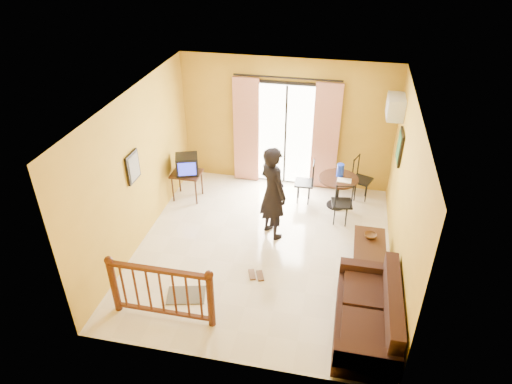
% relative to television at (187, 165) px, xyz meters
% --- Properties ---
extents(ground, '(5.00, 5.00, 0.00)m').
position_rel_television_xyz_m(ground, '(1.87, -1.38, -0.80)').
color(ground, beige).
rests_on(ground, ground).
extents(room_shell, '(5.00, 5.00, 5.00)m').
position_rel_television_xyz_m(room_shell, '(1.87, -1.38, 0.90)').
color(room_shell, white).
rests_on(room_shell, ground).
extents(balcony_door, '(2.25, 0.14, 2.46)m').
position_rel_television_xyz_m(balcony_door, '(1.87, 1.05, 0.38)').
color(balcony_door, black).
rests_on(balcony_door, ground).
extents(tv_table, '(0.61, 0.50, 0.60)m').
position_rel_television_xyz_m(tv_table, '(-0.03, 0.00, -0.28)').
color(tv_table, black).
rests_on(tv_table, ground).
extents(television, '(0.55, 0.53, 0.40)m').
position_rel_television_xyz_m(television, '(0.00, 0.00, 0.00)').
color(television, black).
rests_on(television, tv_table).
extents(picture_left, '(0.05, 0.42, 0.52)m').
position_rel_television_xyz_m(picture_left, '(-0.35, -1.58, 0.75)').
color(picture_left, black).
rests_on(picture_left, room_shell).
extents(dining_table, '(0.80, 0.80, 0.67)m').
position_rel_television_xyz_m(dining_table, '(3.08, 0.33, -0.28)').
color(dining_table, black).
rests_on(dining_table, ground).
extents(water_jug, '(0.14, 0.14, 0.27)m').
position_rel_television_xyz_m(water_jug, '(3.09, 0.41, -0.00)').
color(water_jug, '#142EBF').
rests_on(water_jug, dining_table).
extents(serving_tray, '(0.29, 0.20, 0.02)m').
position_rel_television_xyz_m(serving_tray, '(3.19, 0.23, -0.13)').
color(serving_tray, beige).
rests_on(serving_tray, dining_table).
extents(dining_chairs, '(1.63, 1.47, 0.95)m').
position_rel_television_xyz_m(dining_chairs, '(3.04, 0.27, -0.80)').
color(dining_chairs, black).
rests_on(dining_chairs, ground).
extents(air_conditioner, '(0.31, 0.60, 0.40)m').
position_rel_television_xyz_m(air_conditioner, '(3.96, 0.57, 1.35)').
color(air_conditioner, silver).
rests_on(air_conditioner, room_shell).
extents(botanical_print, '(0.05, 0.50, 0.60)m').
position_rel_television_xyz_m(botanical_print, '(4.08, -0.08, 0.85)').
color(botanical_print, black).
rests_on(botanical_print, room_shell).
extents(coffee_table, '(0.53, 0.96, 0.42)m').
position_rel_television_xyz_m(coffee_table, '(3.72, -1.38, -0.52)').
color(coffee_table, black).
rests_on(coffee_table, ground).
extents(bowl, '(0.24, 0.24, 0.07)m').
position_rel_television_xyz_m(bowl, '(3.72, -1.21, -0.35)').
color(bowl, '#4E321B').
rests_on(bowl, coffee_table).
extents(sofa, '(0.85, 1.83, 0.88)m').
position_rel_television_xyz_m(sofa, '(3.73, -2.98, -0.48)').
color(sofa, black).
rests_on(sofa, ground).
extents(standing_person, '(0.77, 0.77, 1.81)m').
position_rel_television_xyz_m(standing_person, '(1.94, -0.89, 0.10)').
color(standing_person, black).
rests_on(standing_person, ground).
extents(stair_balustrade, '(1.63, 0.13, 1.04)m').
position_rel_television_xyz_m(stair_balustrade, '(0.72, -3.28, -0.24)').
color(stair_balustrade, '#471E0F').
rests_on(stair_balustrade, ground).
extents(doormat, '(0.68, 0.53, 0.02)m').
position_rel_television_xyz_m(doormat, '(0.89, -2.80, -0.79)').
color(doormat, '#4F4B3F').
rests_on(doormat, ground).
extents(sandals, '(0.32, 0.27, 0.03)m').
position_rel_television_xyz_m(sandals, '(1.89, -2.12, -0.79)').
color(sandals, '#4E321B').
rests_on(sandals, ground).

